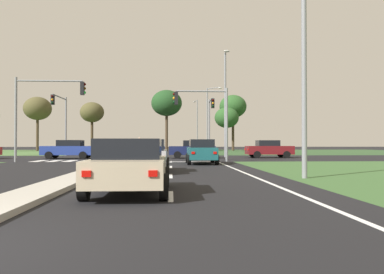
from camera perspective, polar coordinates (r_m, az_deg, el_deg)
ground_plane at (r=35.15m, az=-8.83°, el=-3.09°), size 200.00×200.00×0.00m
grass_verge_far_right at (r=63.40m, az=17.23°, el=-2.06°), size 35.00×35.00×0.01m
median_island_near at (r=16.38m, az=-15.53°, el=-5.38°), size 1.20×22.00×0.14m
median_island_far at (r=60.06m, az=-6.43°, el=-2.10°), size 1.20×36.00×0.14m
lane_dash_near at (r=10.04m, az=-3.17°, el=-8.66°), size 0.14×2.00×0.01m
lane_dash_second at (r=16.01m, az=-3.14°, el=-5.75°), size 0.14×2.00×0.01m
lane_dash_third at (r=21.99m, az=-3.12°, el=-4.42°), size 0.14×2.00×0.01m
lane_dash_fourth at (r=27.98m, az=-3.11°, el=-3.66°), size 0.14×2.00×0.01m
edge_line_right at (r=17.33m, az=8.07°, el=-5.37°), size 0.14×24.00×0.01m
stop_bar_near at (r=27.98m, az=-2.49°, el=-3.66°), size 6.40×0.50×0.01m
crosswalk_bar_near at (r=31.39m, az=-21.53°, el=-3.29°), size 0.70×2.80×0.01m
crosswalk_bar_second at (r=31.04m, az=-19.51°, el=-3.33°), size 0.70×2.80×0.01m
crosswalk_bar_third at (r=30.74m, az=-17.45°, el=-3.37°), size 0.70×2.80×0.01m
crosswalk_bar_fourth at (r=30.47m, az=-15.35°, el=-3.40°), size 0.70×2.80×0.01m
crosswalk_bar_fifth at (r=30.25m, az=-13.22°, el=-3.43°), size 0.70×2.80×0.01m
crosswalk_bar_sixth at (r=30.07m, az=-11.06°, el=-3.45°), size 0.70×2.80×0.01m
crosswalk_bar_seventh at (r=29.93m, az=-8.87°, el=-3.47°), size 0.70×2.80×0.01m
car_beige_near at (r=10.63m, az=-9.09°, el=-4.15°), size 2.10×4.25×1.47m
car_blue_second at (r=35.43m, az=-17.61°, el=-1.71°), size 4.49×2.05×1.61m
car_maroon_third at (r=36.31m, az=11.23°, el=-1.72°), size 4.23×2.08×1.60m
car_navy_fourth at (r=34.63m, az=0.05°, el=-1.79°), size 4.14×1.96×1.59m
car_teal_fifth at (r=25.35m, az=1.39°, el=-2.13°), size 1.95×4.16×1.59m
car_silver_seventh at (r=18.40m, az=-6.62°, el=-2.68°), size 2.06×4.29×1.53m
car_black_eighth at (r=44.01m, az=-10.72°, el=-1.57°), size 2.06×4.57×1.60m
traffic_signal_far_right at (r=40.50m, az=2.72°, el=2.98°), size 0.32×3.97×6.03m
traffic_signal_far_left at (r=41.47m, az=-18.64°, el=3.17°), size 0.32×4.93×6.19m
traffic_signal_near_right at (r=28.56m, az=2.20°, el=3.82°), size 4.07×0.32×5.41m
traffic_signal_near_left at (r=29.98m, az=-21.31°, el=4.59°), size 5.05×0.32×6.08m
street_lamp_near at (r=16.30m, az=16.07°, el=13.86°), size 0.85×2.10×9.92m
street_lamp_second at (r=37.13m, az=4.92°, el=5.51°), size 0.56×1.85×9.95m
street_lamp_third at (r=55.26m, az=2.45°, el=3.08°), size 2.01×1.97×9.19m
street_lamp_fourth at (r=76.79m, az=0.74°, el=2.18°), size 0.89×1.82×9.88m
pedestrian_at_median at (r=45.69m, az=-7.74°, el=-0.98°), size 0.34×0.34×1.86m
treeline_second at (r=69.37m, az=-21.73°, el=3.87°), size 4.53×4.53×9.00m
treeline_third at (r=70.10m, az=-14.47°, el=3.49°), size 4.14×4.14×8.49m
treeline_fourth at (r=63.57m, az=-3.75°, el=4.96°), size 5.00×5.00×9.99m
treeline_fifth at (r=66.23m, az=5.12°, el=2.83°), size 4.12×4.12×7.41m
treeline_sixth at (r=69.08m, az=6.04°, el=4.43°), size 4.77×4.77×9.83m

